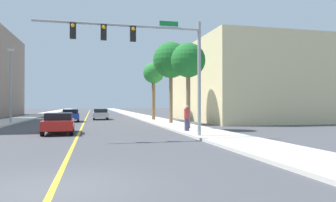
{
  "coord_description": "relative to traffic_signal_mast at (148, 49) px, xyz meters",
  "views": [
    {
      "loc": [
        0.9,
        -7.8,
        1.98
      ],
      "look_at": [
        6.29,
        14.56,
        2.21
      ],
      "focal_mm": 33.46,
      "sensor_mm": 36.0,
      "label": 1
    }
  ],
  "objects": [
    {
      "name": "ground",
      "position": [
        -3.95,
        32.42,
        -5.09
      ],
      "size": [
        192.0,
        192.0,
        0.0
      ],
      "primitive_type": "plane",
      "color": "#47474C"
    },
    {
      "name": "sidewalk_left",
      "position": [
        -12.15,
        32.42,
        -5.01
      ],
      "size": [
        3.25,
        168.0,
        0.15
      ],
      "primitive_type": "cube",
      "color": "beige",
      "rests_on": "ground"
    },
    {
      "name": "sidewalk_right",
      "position": [
        4.25,
        32.42,
        -5.01
      ],
      "size": [
        3.25,
        168.0,
        0.15
      ],
      "primitive_type": "cube",
      "color": "beige",
      "rests_on": "ground"
    },
    {
      "name": "lane_marking_center",
      "position": [
        -3.95,
        32.42,
        -5.09
      ],
      "size": [
        0.16,
        144.0,
        0.01
      ],
      "primitive_type": "cube",
      "color": "yellow",
      "rests_on": "ground"
    },
    {
      "name": "building_right_near",
      "position": [
        14.92,
        17.62,
        -0.53
      ],
      "size": [
        13.46,
        18.09,
        9.12
      ],
      "primitive_type": "cube",
      "color": "beige",
      "rests_on": "ground"
    },
    {
      "name": "traffic_signal_mast",
      "position": [
        0.0,
        0.0,
        0.0
      ],
      "size": [
        9.28,
        0.36,
        6.68
      ],
      "color": "gray",
      "rests_on": "sidewalk_right"
    },
    {
      "name": "street_lamp",
      "position": [
        -11.03,
        16.65,
        -0.85
      ],
      "size": [
        0.56,
        0.28,
        7.35
      ],
      "color": "gray",
      "rests_on": "sidewalk_left"
    },
    {
      "name": "palm_near",
      "position": [
        4.03,
        5.44,
        0.17
      ],
      "size": [
        2.64,
        2.64,
        6.51
      ],
      "color": "brown",
      "rests_on": "sidewalk_right"
    },
    {
      "name": "palm_mid",
      "position": [
        4.38,
        12.26,
        1.16
      ],
      "size": [
        3.51,
        3.51,
        7.91
      ],
      "color": "brown",
      "rests_on": "sidewalk_right"
    },
    {
      "name": "palm_far",
      "position": [
        3.97,
        19.07,
        0.43
      ],
      "size": [
        2.48,
        2.48,
        6.78
      ],
      "color": "brown",
      "rests_on": "sidewalk_right"
    },
    {
      "name": "car_red",
      "position": [
        -5.27,
        4.82,
        -4.37
      ],
      "size": [
        2.1,
        4.47,
        1.39
      ],
      "rotation": [
        0.0,
        0.0,
        0.04
      ],
      "color": "red",
      "rests_on": "ground"
    },
    {
      "name": "car_blue",
      "position": [
        -5.45,
        19.26,
        -4.35
      ],
      "size": [
        1.98,
        4.1,
        1.4
      ],
      "rotation": [
        0.0,
        0.0,
        0.04
      ],
      "color": "#1E389E",
      "rests_on": "ground"
    },
    {
      "name": "car_silver",
      "position": [
        -2.07,
        23.72,
        -4.36
      ],
      "size": [
        1.89,
        4.44,
        1.36
      ],
      "rotation": [
        0.0,
        0.0,
        -0.0
      ],
      "color": "#BCBCC1",
      "rests_on": "ground"
    },
    {
      "name": "pedestrian",
      "position": [
        3.24,
        3.2,
        -4.06
      ],
      "size": [
        0.38,
        0.38,
        1.76
      ],
      "rotation": [
        0.0,
        0.0,
        6.01
      ],
      "color": "#3F3859",
      "rests_on": "sidewalk_right"
    }
  ]
}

